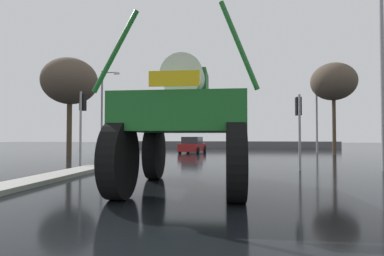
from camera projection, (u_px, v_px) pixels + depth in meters
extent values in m
plane|color=black|center=(198.00, 159.00, 21.16)|extent=(120.00, 120.00, 0.00)
cube|color=#9E9B93|center=(22.00, 184.00, 9.40)|extent=(1.16, 10.82, 0.15)
cylinder|color=black|center=(155.00, 152.00, 11.12)|extent=(0.48, 1.94, 1.94)
cylinder|color=black|center=(232.00, 153.00, 10.81)|extent=(0.48, 1.94, 1.94)
cylinder|color=black|center=(120.00, 160.00, 7.45)|extent=(0.48, 1.94, 1.94)
cylinder|color=black|center=(236.00, 161.00, 7.13)|extent=(0.48, 1.94, 1.94)
cube|color=#1E6B28|center=(186.00, 116.00, 9.16)|extent=(3.42, 4.46, 0.96)
cube|color=#1A5B22|center=(188.00, 87.00, 9.65)|extent=(1.25, 1.50, 0.95)
cylinder|color=silver|center=(183.00, 77.00, 8.55)|extent=(1.18, 1.05, 1.17)
cylinder|color=#1E6B28|center=(115.00, 52.00, 7.40)|extent=(1.18, 0.14, 2.04)
cylinder|color=#1E6B28|center=(239.00, 45.00, 7.07)|extent=(0.94, 0.14, 2.14)
cube|color=yellow|center=(174.00, 78.00, 6.97)|extent=(1.19, 0.06, 0.36)
cube|color=maroon|center=(193.00, 147.00, 28.66)|extent=(2.25, 4.30, 0.70)
cube|color=#23282D|center=(192.00, 140.00, 28.54)|extent=(1.83, 2.30, 0.64)
cylinder|color=black|center=(188.00, 149.00, 30.18)|extent=(0.26, 0.62, 0.60)
cylinder|color=black|center=(205.00, 149.00, 29.73)|extent=(0.26, 0.62, 0.60)
cylinder|color=black|center=(180.00, 150.00, 27.58)|extent=(0.26, 0.62, 0.60)
cylinder|color=black|center=(198.00, 150.00, 27.13)|extent=(0.26, 0.62, 0.60)
cylinder|color=gray|center=(81.00, 129.00, 15.03)|extent=(0.11, 0.11, 3.79)
cube|color=black|center=(83.00, 102.00, 15.28)|extent=(0.24, 0.32, 0.84)
sphere|color=#390503|center=(85.00, 98.00, 15.48)|extent=(0.17, 0.17, 0.17)
sphere|color=orange|center=(85.00, 103.00, 15.47)|extent=(0.17, 0.17, 0.17)
sphere|color=black|center=(85.00, 108.00, 15.46)|extent=(0.17, 0.17, 0.17)
cylinder|color=gray|center=(300.00, 132.00, 13.67)|extent=(0.11, 0.11, 3.46)
cube|color=black|center=(298.00, 106.00, 13.92)|extent=(0.24, 0.32, 0.84)
sphere|color=#390503|center=(297.00, 101.00, 14.11)|extent=(0.17, 0.17, 0.17)
sphere|color=orange|center=(297.00, 107.00, 14.11)|extent=(0.17, 0.17, 0.17)
sphere|color=black|center=(297.00, 112.00, 14.10)|extent=(0.17, 0.17, 0.17)
cylinder|color=gray|center=(382.00, 72.00, 13.65)|extent=(0.18, 0.18, 8.94)
cylinder|color=gray|center=(102.00, 112.00, 27.76)|extent=(0.18, 0.18, 7.59)
cylinder|color=gray|center=(109.00, 73.00, 27.77)|extent=(1.39, 0.10, 0.10)
cube|color=silver|center=(117.00, 73.00, 27.68)|extent=(0.50, 0.24, 0.16)
cylinder|color=gray|center=(317.00, 115.00, 28.49)|extent=(0.18, 0.18, 7.13)
cylinder|color=gray|center=(325.00, 79.00, 28.49)|extent=(1.57, 0.10, 0.10)
cube|color=silver|center=(334.00, 80.00, 28.38)|extent=(0.50, 0.24, 0.16)
cylinder|color=#473828|center=(69.00, 128.00, 23.89)|extent=(0.39, 0.39, 4.44)
ellipsoid|color=brown|center=(70.00, 81.00, 23.99)|extent=(4.32, 4.32, 3.67)
cylinder|color=#473828|center=(334.00, 126.00, 25.46)|extent=(0.29, 0.29, 4.90)
ellipsoid|color=brown|center=(334.00, 82.00, 25.57)|extent=(3.72, 3.72, 3.16)
cube|color=#59595B|center=(214.00, 145.00, 40.54)|extent=(32.43, 0.24, 0.90)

